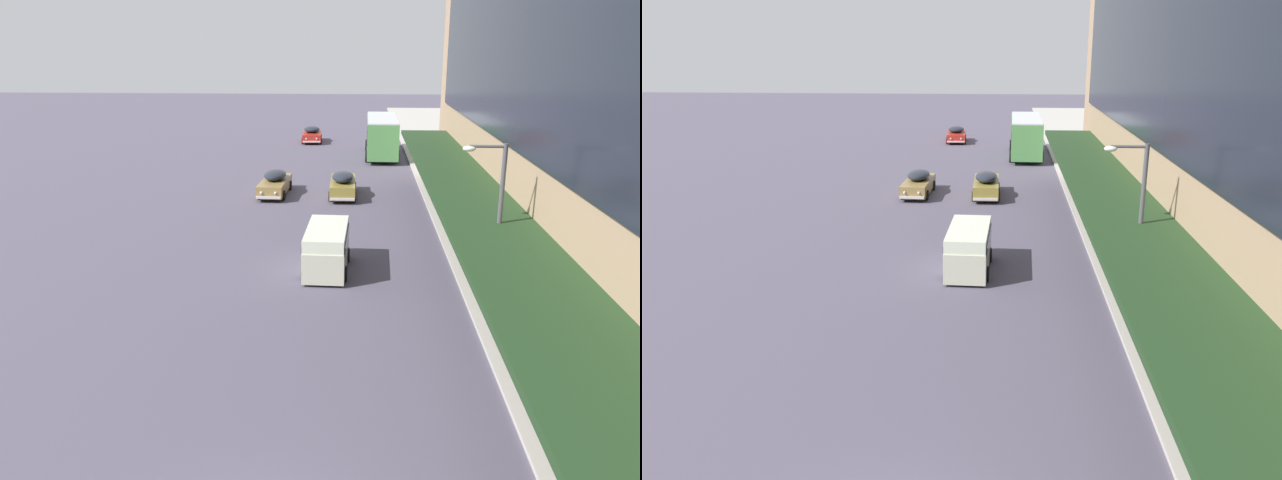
# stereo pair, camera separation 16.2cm
# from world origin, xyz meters

# --- Properties ---
(transit_bus_kerbside_front) EXTENTS (2.90, 9.74, 3.45)m
(transit_bus_kerbside_front) POSITION_xyz_m (3.76, 46.11, 1.98)
(transit_bus_kerbside_front) COLOR #50944E
(transit_bus_kerbside_front) RESTS_ON ground
(sedan_second_near) EXTENTS (1.80, 4.93, 1.66)m
(sedan_second_near) POSITION_xyz_m (0.77, 30.42, 0.81)
(sedan_second_near) COLOR olive
(sedan_second_near) RESTS_ON ground
(sedan_oncoming_rear) EXTENTS (2.18, 4.73, 1.60)m
(sedan_oncoming_rear) POSITION_xyz_m (-3.09, 54.34, 0.78)
(sedan_oncoming_rear) COLOR #B2261D
(sedan_oncoming_rear) RESTS_ON ground
(sedan_trailing_near) EXTENTS (1.91, 5.05, 1.60)m
(sedan_trailing_near) POSITION_xyz_m (-3.75, 30.72, 0.78)
(sedan_trailing_near) COLOR olive
(sedan_trailing_near) RESTS_ON ground
(vw_van) EXTENTS (1.99, 4.59, 1.96)m
(vw_van) POSITION_xyz_m (0.46, 16.41, 1.10)
(vw_van) COLOR beige
(vw_van) RESTS_ON ground
(street_lamp) EXTENTS (1.50, 0.28, 6.23)m
(street_lamp) POSITION_xyz_m (6.49, 11.49, 3.82)
(street_lamp) COLOR #4C4C51
(street_lamp) RESTS_ON sidewalk_kerb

